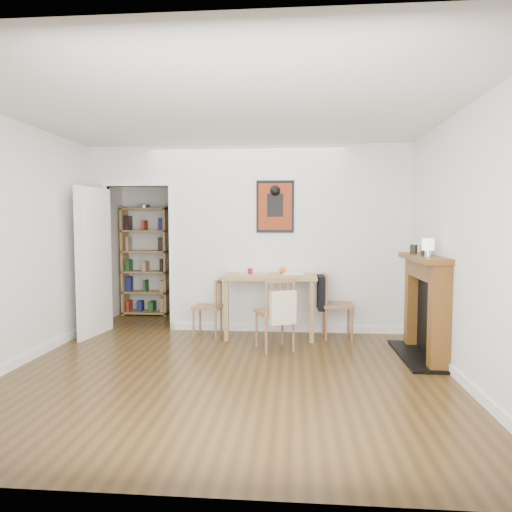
# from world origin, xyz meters

# --- Properties ---
(ground) EXTENTS (5.20, 5.20, 0.00)m
(ground) POSITION_xyz_m (0.00, 0.00, 0.00)
(ground) COLOR #50371A
(ground) RESTS_ON ground
(room_shell) EXTENTS (5.20, 5.20, 5.20)m
(room_shell) POSITION_xyz_m (0.10, 1.34, 1.30)
(room_shell) COLOR silver
(room_shell) RESTS_ON ground
(dining_table) EXTENTS (1.23, 0.78, 0.84)m
(dining_table) POSITION_xyz_m (0.34, 1.10, 0.74)
(dining_table) COLOR #9C7149
(dining_table) RESTS_ON ground
(chair_left) EXTENTS (0.42, 0.42, 0.78)m
(chair_left) POSITION_xyz_m (-0.49, 1.00, 0.39)
(chair_left) COLOR #906443
(chair_left) RESTS_ON ground
(chair_right) EXTENTS (0.50, 0.44, 0.86)m
(chair_right) POSITION_xyz_m (1.22, 1.05, 0.45)
(chair_right) COLOR #906443
(chair_right) RESTS_ON ground
(chair_front) EXTENTS (0.58, 0.61, 0.89)m
(chair_front) POSITION_xyz_m (0.44, 0.41, 0.45)
(chair_front) COLOR #906443
(chair_front) RESTS_ON ground
(bookshelf) EXTENTS (0.76, 0.30, 1.79)m
(bookshelf) POSITION_xyz_m (-1.80, 2.40, 0.89)
(bookshelf) COLOR #9C7149
(bookshelf) RESTS_ON ground
(fireplace) EXTENTS (0.45, 1.25, 1.16)m
(fireplace) POSITION_xyz_m (2.16, 0.25, 0.62)
(fireplace) COLOR brown
(fireplace) RESTS_ON ground
(red_glass) EXTENTS (0.07, 0.07, 0.08)m
(red_glass) POSITION_xyz_m (0.08, 1.05, 0.88)
(red_glass) COLOR maroon
(red_glass) RESTS_ON dining_table
(orange_fruit) EXTENTS (0.09, 0.09, 0.09)m
(orange_fruit) POSITION_xyz_m (0.50, 1.19, 0.88)
(orange_fruit) COLOR #FB5D0D
(orange_fruit) RESTS_ON dining_table
(placemat) EXTENTS (0.49, 0.41, 0.00)m
(placemat) POSITION_xyz_m (0.12, 1.16, 0.84)
(placemat) COLOR #EFE4C5
(placemat) RESTS_ON dining_table
(notebook) EXTENTS (0.29, 0.22, 0.01)m
(notebook) POSITION_xyz_m (0.65, 1.16, 0.84)
(notebook) COLOR white
(notebook) RESTS_ON dining_table
(mantel_lamp) EXTENTS (0.13, 0.13, 0.20)m
(mantel_lamp) POSITION_xyz_m (2.07, -0.04, 1.28)
(mantel_lamp) COLOR silver
(mantel_lamp) RESTS_ON fireplace
(ceramic_jar_a) EXTENTS (0.09, 0.09, 0.11)m
(ceramic_jar_a) POSITION_xyz_m (2.15, 0.34, 1.21)
(ceramic_jar_a) COLOR black
(ceramic_jar_a) RESTS_ON fireplace
(ceramic_jar_b) EXTENTS (0.09, 0.09, 0.11)m
(ceramic_jar_b) POSITION_xyz_m (2.08, 0.55, 1.21)
(ceramic_jar_b) COLOR black
(ceramic_jar_b) RESTS_ON fireplace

